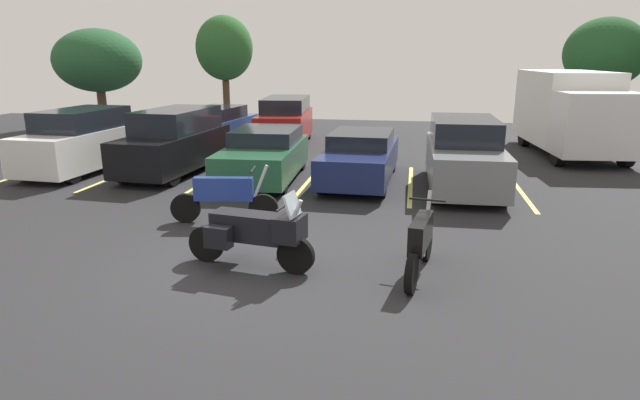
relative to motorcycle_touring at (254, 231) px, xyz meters
The scene contains 16 objects.
ground 0.79m from the motorcycle_touring, behind, with size 44.00×44.00×0.10m, color #262628.
motorcycle_touring is the anchor object (origin of this frame).
motorcycle_second 2.78m from the motorcycle_touring, ahead, with size 0.64×2.09×1.27m.
motorcycle_third 2.75m from the motorcycle_touring, 119.85° to the left, with size 2.33×0.63×1.29m.
parking_stripes 6.93m from the motorcycle_touring, 105.30° to the left, with size 14.72×4.91×0.01m.
car_white 10.15m from the motorcycle_touring, 138.17° to the left, with size 2.04×4.53×1.92m.
car_black 8.44m from the motorcycle_touring, 123.13° to the left, with size 2.06×4.74×1.94m.
car_green 6.87m from the motorcycle_touring, 104.12° to the left, with size 2.15×4.61×1.45m.
car_navy 6.95m from the motorcycle_touring, 80.76° to the left, with size 1.98×4.88×1.42m.
car_grey 7.59m from the motorcycle_touring, 58.67° to the left, with size 1.90×4.74×1.87m.
car_far_blue 14.09m from the motorcycle_touring, 112.79° to the left, with size 2.25×5.03×1.47m.
car_far_red 13.26m from the motorcycle_touring, 101.07° to the left, with size 2.22×4.80×1.88m.
box_truck 15.04m from the motorcycle_touring, 57.07° to the left, with size 2.98×6.38×2.96m.
tree_left 19.37m from the motorcycle_touring, 110.59° to the left, with size 2.76×2.76×5.40m.
tree_rear 22.69m from the motorcycle_touring, 60.16° to the left, with size 3.69×3.69×5.23m.
tree_center_left 21.53m from the motorcycle_touring, 127.41° to the left, with size 4.23×4.23×4.80m.
Camera 1 is at (2.91, -8.32, 3.54)m, focal length 30.35 mm.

